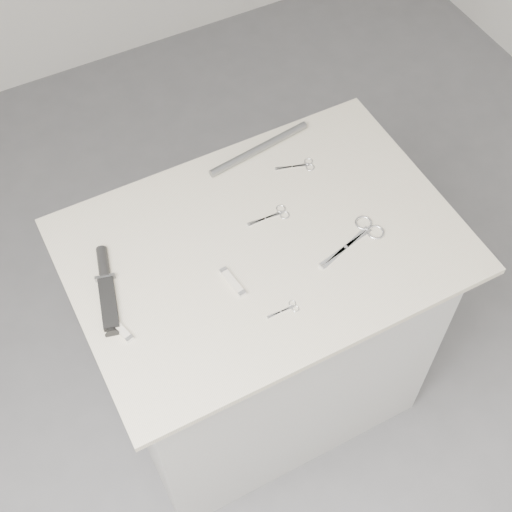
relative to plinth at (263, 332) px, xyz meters
name	(u,v)px	position (x,y,z in m)	size (l,w,h in m)	color
ground	(262,393)	(0.00, 0.00, -0.46)	(4.00, 4.00, 0.01)	slate
plinth	(263,332)	(0.00, 0.00, 0.00)	(0.90, 0.60, 0.90)	#B4B4B2
display_board	(264,246)	(0.00, 0.00, 0.46)	(1.00, 0.70, 0.02)	beige
large_shears	(361,234)	(0.23, -0.09, 0.47)	(0.21, 0.11, 0.01)	silver
embroidery_scissors_a	(275,215)	(0.07, 0.07, 0.47)	(0.12, 0.05, 0.00)	silver
embroidery_scissors_b	(301,166)	(0.22, 0.19, 0.47)	(0.11, 0.06, 0.00)	silver
tiny_scissors	(287,309)	(-0.04, -0.20, 0.47)	(0.08, 0.04, 0.00)	silver
sheathed_knife	(106,284)	(-0.41, 0.07, 0.48)	(0.09, 0.24, 0.03)	black
pocket_knife_a	(120,329)	(-0.42, -0.06, 0.48)	(0.04, 0.09, 0.01)	beige
pocket_knife_b	(233,282)	(-0.13, -0.07, 0.48)	(0.03, 0.10, 0.01)	beige
metal_rail	(259,149)	(0.14, 0.29, 0.48)	(0.02, 0.02, 0.33)	gray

